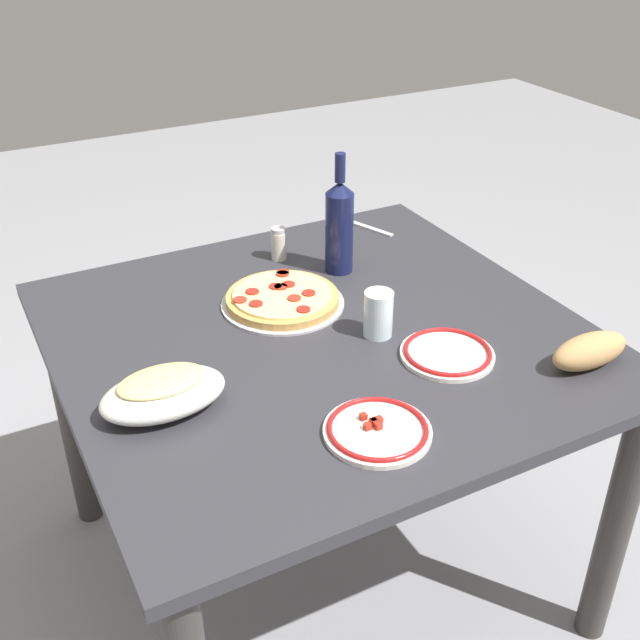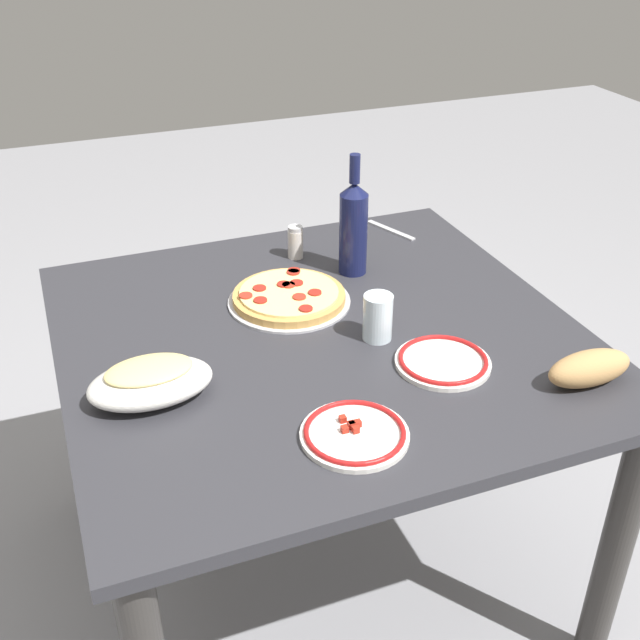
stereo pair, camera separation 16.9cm
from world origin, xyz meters
The scene contains 11 objects.
ground_plane centered at (0.00, 0.00, 0.00)m, with size 8.00×8.00×0.00m, color gray.
dining_table centered at (0.00, 0.00, 0.62)m, with size 1.12×1.08×0.74m.
pepperoni_pizza centered at (-0.02, 0.15, 0.75)m, with size 0.29×0.29×0.03m.
baked_pasta_dish centered at (-0.39, -0.11, 0.78)m, with size 0.24×0.15×0.08m.
wine_bottle centered at (0.18, 0.24, 0.86)m, with size 0.07×0.07×0.31m.
water_glass centered at (0.11, -0.07, 0.79)m, with size 0.06×0.06×0.10m, color silver.
side_plate_near centered at (0.19, -0.21, 0.75)m, with size 0.20×0.20×0.02m.
side_plate_far centered at (-0.07, -0.36, 0.75)m, with size 0.20×0.20×0.02m.
bread_loaf centered at (0.43, -0.37, 0.77)m, with size 0.18×0.08×0.07m, color tan.
spice_shaker centered at (0.07, 0.37, 0.78)m, with size 0.04×0.04×0.09m.
fork_left centered at (0.38, 0.43, 0.74)m, with size 0.17×0.02×0.01m, color #B7B7BC.
Camera 1 is at (-0.68, -1.29, 1.64)m, focal length 43.63 mm.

